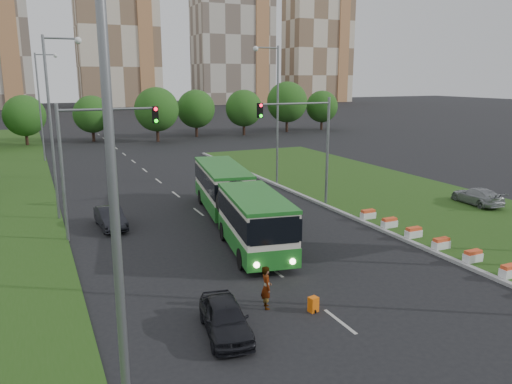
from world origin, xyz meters
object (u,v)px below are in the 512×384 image
traffic_mast_median (309,135)px  car_left_far (110,218)px  traffic_mast_left (90,149)px  shopping_trolley (313,304)px  car_left_near (225,318)px  car_median (477,196)px  articulated_bus (233,201)px  pedestrian (266,287)px

traffic_mast_median → car_left_far: (-14.08, 0.66, -4.68)m
traffic_mast_left → shopping_trolley: (6.86, -13.82, -5.04)m
traffic_mast_left → car_left_near: 15.09m
car_median → traffic_mast_median: bearing=-17.5°
traffic_mast_median → articulated_bus: bearing=-160.0°
traffic_mast_median → car_median: 13.48m
traffic_mast_left → shopping_trolley: 16.22m
car_left_near → shopping_trolley: size_ratio=6.14×
car_left_near → articulated_bus: bearing=75.7°
traffic_mast_left → car_left_near: traffic_mast_left is taller
traffic_mast_left → shopping_trolley: bearing=-63.6°
traffic_mast_left → shopping_trolley: size_ratio=12.63×
traffic_mast_left → car_left_near: size_ratio=2.06×
articulated_bus → car_left_near: 13.67m
car_left_far → pedestrian: bearing=-77.0°
car_left_near → shopping_trolley: 3.97m
shopping_trolley → car_left_far: bearing=99.2°
articulated_bus → car_median: bearing=2.1°
car_left_far → shopping_trolley: car_left_far is taller
traffic_mast_left → traffic_mast_median: bearing=3.8°
car_left_near → pedestrian: pedestrian is taller
traffic_mast_median → car_median: (11.66, -5.00, -4.57)m
traffic_mast_left → car_left_near: (2.91, -14.04, -4.69)m
traffic_mast_median → car_median: traffic_mast_median is taller
traffic_mast_left → car_left_near: bearing=-78.3°
traffic_mast_left → shopping_trolley: traffic_mast_left is taller
articulated_bus → car_left_far: 7.92m
car_median → shopping_trolley: 22.24m
car_median → shopping_trolley: (-19.96, -9.81, -0.46)m
traffic_mast_median → articulated_bus: traffic_mast_median is taller
traffic_mast_left → articulated_bus: bearing=-10.4°
pedestrian → shopping_trolley: pedestrian is taller
car_left_near → car_left_far: car_left_far is taller
car_left_near → car_left_far: (-1.83, 15.70, 0.01)m
traffic_mast_median → pedestrian: 17.49m
car_left_near → car_left_far: 15.80m
car_left_far → car_median: bearing=-15.6°
articulated_bus → car_left_near: size_ratio=4.47×
articulated_bus → car_left_far: (-7.18, 3.17, -1.08)m
traffic_mast_left → car_left_far: traffic_mast_left is taller
traffic_mast_left → car_left_far: bearing=56.9°
car_left_near → pedestrian: bearing=38.5°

